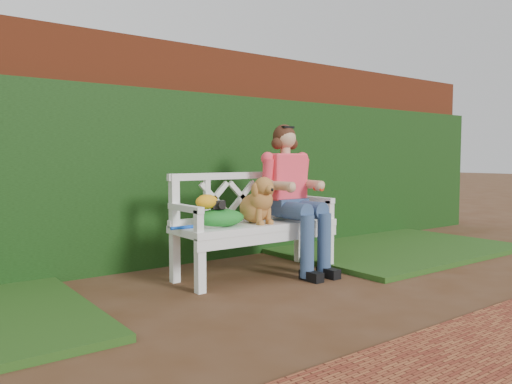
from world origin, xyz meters
TOP-DOWN VIEW (x-y plane):
  - ground at (0.00, 0.00)m, footprint 60.00×60.00m
  - brick_wall at (0.00, 1.90)m, footprint 10.00×0.30m
  - ivy_hedge at (0.00, 1.68)m, footprint 10.00×0.18m
  - grass_right at (2.40, 0.90)m, footprint 2.60×2.00m
  - brick_paving at (0.00, -1.60)m, footprint 4.00×1.20m
  - garden_bench at (0.42, 0.80)m, footprint 1.58×0.61m
  - seated_woman at (0.78, 0.78)m, footprint 0.79×0.90m
  - dog at (0.39, 0.74)m, footprint 0.39×0.45m
  - tennis_racket at (-0.04, 0.80)m, footprint 0.59×0.26m
  - green_bag at (0.03, 0.78)m, footprint 0.53×0.47m
  - camera_item at (0.00, 0.76)m, footprint 0.12×0.11m
  - baseball_glove at (-0.09, 0.79)m, footprint 0.21×0.17m

SIDE VIEW (x-z plane):
  - ground at x=0.00m, z-range 0.00..0.00m
  - brick_paving at x=0.00m, z-range 0.00..0.03m
  - grass_right at x=2.40m, z-range 0.00..0.05m
  - garden_bench at x=0.42m, z-range 0.00..0.48m
  - tennis_racket at x=-0.04m, z-range 0.48..0.51m
  - green_bag at x=0.03m, z-range 0.48..0.63m
  - seated_woman at x=0.78m, z-range 0.00..1.32m
  - camera_item at x=0.00m, z-range 0.63..0.70m
  - dog at x=0.39m, z-range 0.48..0.90m
  - baseball_glove at x=-0.09m, z-range 0.63..0.75m
  - ivy_hedge at x=0.00m, z-range 0.00..1.70m
  - brick_wall at x=0.00m, z-range 0.00..2.20m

